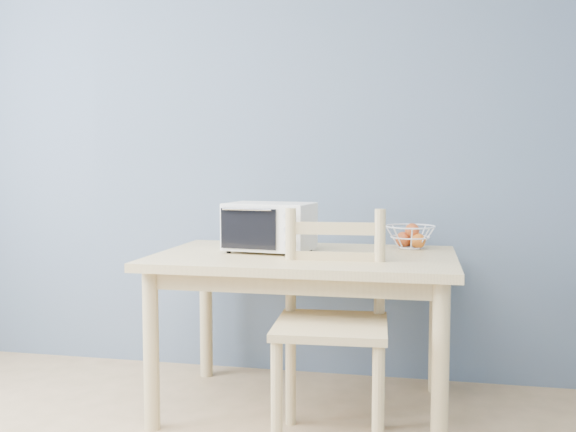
% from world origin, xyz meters
% --- Properties ---
extents(dining_table, '(1.40, 0.90, 0.75)m').
position_xyz_m(dining_table, '(0.53, 1.70, 0.65)').
color(dining_table, '#D9C282').
rests_on(dining_table, ground).
extents(toaster_oven, '(0.44, 0.33, 0.24)m').
position_xyz_m(toaster_oven, '(0.34, 1.74, 0.88)').
color(toaster_oven, white).
rests_on(toaster_oven, dining_table).
extents(fruit_basket, '(0.27, 0.27, 0.13)m').
position_xyz_m(fruit_basket, '(1.02, 2.01, 0.81)').
color(fruit_basket, white).
rests_on(fruit_basket, dining_table).
extents(dining_chair, '(0.48, 0.48, 0.98)m').
position_xyz_m(dining_chair, '(0.71, 1.37, 0.48)').
color(dining_chair, '#D9C282').
rests_on(dining_chair, ground).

